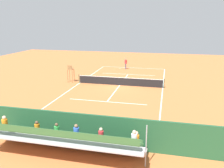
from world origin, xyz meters
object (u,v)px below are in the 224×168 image
umpire_chair (71,72)px  equipment_bag (88,137)px  bleacher_stand (67,140)px  tennis_player (126,63)px  courtside_bench (121,134)px  tennis_racket (120,68)px  tennis_ball_near (115,69)px  tennis_net (120,81)px

umpire_chair → equipment_bag: umpire_chair is taller
bleacher_stand → tennis_player: size_ratio=4.70×
courtside_bench → tennis_player: tennis_player is taller
umpire_chair → tennis_player: bearing=-117.8°
courtside_bench → tennis_player: (3.80, -23.12, 0.46)m
bleacher_stand → tennis_racket: (2.07, -25.35, -0.90)m
bleacher_stand → umpire_chair: (6.28, -15.37, 0.39)m
courtside_bench → umpire_chair: bearing=-56.1°
bleacher_stand → umpire_chair: bleacher_stand is taller
umpire_chair → bleacher_stand: bearing=112.2°
umpire_chair → equipment_bag: bearing=117.0°
umpire_chair → tennis_racket: umpire_chair is taller
courtside_bench → tennis_ball_near: 23.17m
umpire_chair → equipment_bag: (-6.84, 13.45, -1.13)m
tennis_player → tennis_ball_near: 1.96m
tennis_racket → umpire_chair: bearing=67.2°
umpire_chair → tennis_ball_near: size_ratio=32.42×
tennis_net → bleacher_stand: (-0.08, 15.32, 0.42)m
tennis_net → equipment_bag: tennis_net is taller
bleacher_stand → tennis_ball_near: size_ratio=137.27×
equipment_bag → tennis_ball_near: equipment_bag is taller
equipment_bag → tennis_net: bearing=-87.3°
equipment_bag → tennis_ball_near: 22.90m
bleacher_stand → tennis_ball_near: bleacher_stand is taller
tennis_player → tennis_racket: 1.40m
courtside_bench → tennis_ball_near: size_ratio=27.27×
courtside_bench → tennis_racket: bearing=-78.5°
bleacher_stand → tennis_racket: size_ratio=15.59×
courtside_bench → equipment_bag: bearing=3.5°
tennis_ball_near → umpire_chair: bearing=68.8°
courtside_bench → tennis_player: bearing=-80.7°
umpire_chair → tennis_racket: 10.91m
bleacher_stand → equipment_bag: (-0.57, -1.92, -0.74)m
tennis_net → courtside_bench: (-2.76, 13.27, 0.06)m
bleacher_stand → tennis_player: (1.11, -25.17, 0.10)m
tennis_player → tennis_racket: (0.97, -0.18, -1.00)m
tennis_net → bleacher_stand: 15.32m
tennis_net → courtside_bench: tennis_net is taller
tennis_player → equipment_bag: bearing=94.1°
courtside_bench → tennis_player: 23.44m
bleacher_stand → umpire_chair: size_ratio=4.23×
bleacher_stand → tennis_net: bearing=-89.7°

